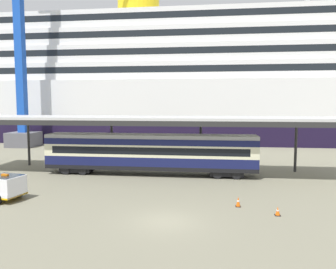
{
  "coord_description": "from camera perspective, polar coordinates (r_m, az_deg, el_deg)",
  "views": [
    {
      "loc": [
        2.66,
        -19.69,
        7.26
      ],
      "look_at": [
        -0.99,
        9.22,
        4.5
      ],
      "focal_mm": 35.54,
      "sensor_mm": 36.0,
      "label": 1
    }
  ],
  "objects": [
    {
      "name": "train_carriage",
      "position": [
        33.76,
        -3.07,
        -3.04
      ],
      "size": [
        21.26,
        2.81,
        4.11
      ],
      "color": "black",
      "rests_on": "ground"
    },
    {
      "name": "ground_plane",
      "position": [
        21.16,
        -0.47,
        -14.66
      ],
      "size": [
        400.0,
        400.0,
        0.0
      ],
      "primitive_type": "plane",
      "color": "#726F5B"
    },
    {
      "name": "traffic_cone_near",
      "position": [
        24.3,
        11.94,
        -11.22
      ],
      "size": [
        0.36,
        0.36,
        0.72
      ],
      "color": "black",
      "rests_on": "ground"
    },
    {
      "name": "cruise_ship",
      "position": [
        70.64,
        -8.83,
        8.52
      ],
      "size": [
        133.94,
        23.86,
        34.2
      ],
      "color": "black",
      "rests_on": "ground"
    },
    {
      "name": "platform_canopy",
      "position": [
        33.83,
        -2.98,
        2.67
      ],
      "size": [
        39.97,
        6.33,
        5.87
      ],
      "color": "#BBBBBB",
      "rests_on": "ground"
    },
    {
      "name": "traffic_cone_mid",
      "position": [
        23.16,
        18.3,
        -12.38
      ],
      "size": [
        0.36,
        0.36,
        0.59
      ],
      "color": "black",
      "rests_on": "ground"
    },
    {
      "name": "dockside_crane",
      "position": [
        61.1,
        -23.75,
        15.15
      ],
      "size": [
        14.32,
        4.4,
        54.79
      ],
      "color": "#595960",
      "rests_on": "ground"
    }
  ]
}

